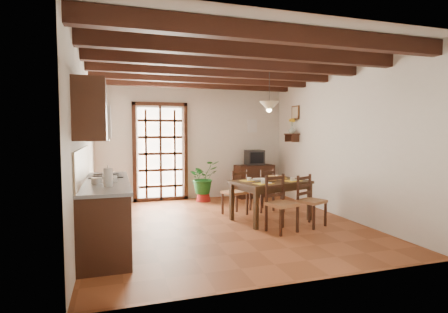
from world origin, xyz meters
name	(u,v)px	position (x,y,z in m)	size (l,w,h in m)	color
ground_plane	(225,224)	(0.00, 0.00, 0.00)	(5.00, 5.00, 0.00)	brown
room_shell	(225,119)	(0.00, 0.00, 1.82)	(4.52, 5.02, 2.81)	silver
ceiling_beams	(225,67)	(0.00, 0.00, 2.69)	(4.50, 4.34, 0.20)	black
french_door	(160,150)	(-0.80, 2.45, 1.18)	(1.26, 0.11, 2.32)	white
kitchen_counter	(106,212)	(-1.96, -0.60, 0.47)	(0.64, 2.25, 1.38)	black
upper_cabinet	(91,110)	(-2.08, -1.30, 1.85)	(0.35, 0.80, 0.70)	black
range_hood	(98,123)	(-2.05, -0.05, 1.73)	(0.38, 0.60, 0.54)	white
counter_items	(105,177)	(-1.95, -0.51, 0.96)	(0.50, 1.43, 0.25)	black
dining_table	(271,186)	(0.87, 0.02, 0.62)	(1.49, 1.14, 0.72)	#342111
chair_near_left	(281,214)	(0.71, -0.71, 0.29)	(0.52, 0.50, 0.91)	#A56F46
chair_near_right	(311,210)	(1.35, -0.55, 0.27)	(0.52, 0.51, 0.86)	#A56F46
chair_far_left	(235,201)	(0.39, 0.60, 0.28)	(0.51, 0.49, 0.88)	#A56F46
chair_far_right	(262,198)	(1.03, 0.76, 0.27)	(0.50, 0.49, 0.86)	#A56F46
table_setting	(271,181)	(0.87, 0.02, 0.71)	(0.96, 0.64, 0.09)	yellow
table_bowl	(259,180)	(0.63, 0.01, 0.74)	(0.22, 0.22, 0.05)	white
sideboard	(254,181)	(1.46, 2.23, 0.40)	(0.93, 0.42, 0.79)	black
crt_tv	(254,157)	(1.46, 2.22, 0.98)	(0.44, 0.41, 0.36)	black
fuse_box	(252,126)	(1.50, 2.48, 1.75)	(0.25, 0.03, 0.32)	white
plant_pot	(203,196)	(0.12, 2.07, 0.11)	(0.34, 0.34, 0.21)	maroon
potted_plant	(203,177)	(0.12, 2.07, 0.57)	(1.77, 1.52, 1.98)	#144C19
wall_shelf	(292,136)	(2.14, 1.60, 1.51)	(0.20, 0.42, 0.20)	black
shelf_vase	(292,130)	(2.14, 1.60, 1.65)	(0.15, 0.15, 0.15)	#B2BFB2
shelf_flowers	(292,121)	(2.14, 1.60, 1.86)	(0.14, 0.14, 0.36)	yellow
framed_picture	(295,113)	(2.22, 1.60, 2.05)	(0.03, 0.32, 0.32)	brown
pendant_lamp	(269,105)	(0.87, 0.12, 2.08)	(0.36, 0.36, 0.84)	black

